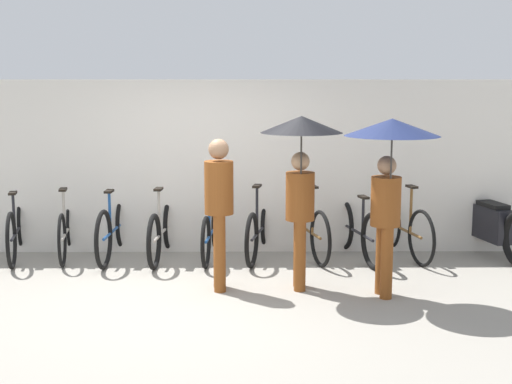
{
  "coord_description": "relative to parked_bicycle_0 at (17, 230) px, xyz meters",
  "views": [
    {
      "loc": [
        0.52,
        -7.32,
        2.35
      ],
      "look_at": [
        0.58,
        1.04,
        1.0
      ],
      "focal_mm": 50.0,
      "sensor_mm": 36.0,
      "label": 1
    }
  ],
  "objects": [
    {
      "name": "parked_bicycle_0",
      "position": [
        0.0,
        0.0,
        0.0
      ],
      "size": [
        0.52,
        1.79,
        1.07
      ],
      "rotation": [
        0.0,
        0.0,
        1.76
      ],
      "color": "black",
      "rests_on": "ground"
    },
    {
      "name": "pedestrian_center",
      "position": [
        3.61,
        -1.49,
        1.1
      ],
      "size": [
        0.89,
        0.89,
        1.94
      ],
      "rotation": [
        0.0,
        0.0,
        3.12
      ],
      "color": "brown",
      "rests_on": "ground"
    },
    {
      "name": "parked_bicycle_3",
      "position": [
        1.91,
        -0.05,
        -0.01
      ],
      "size": [
        0.44,
        1.77,
        1.1
      ],
      "rotation": [
        0.0,
        0.0,
        1.5
      ],
      "color": "black",
      "rests_on": "ground"
    },
    {
      "name": "pedestrian_leading",
      "position": [
        2.72,
        -1.43,
        0.61
      ],
      "size": [
        0.32,
        0.32,
        1.69
      ],
      "rotation": [
        0.0,
        0.0,
        3.22
      ],
      "color": "brown",
      "rests_on": "ground"
    },
    {
      "name": "parked_bicycle_7",
      "position": [
        4.45,
        -0.08,
        -0.01
      ],
      "size": [
        0.56,
        1.75,
        0.98
      ],
      "rotation": [
        0.0,
        0.0,
        1.79
      ],
      "color": "black",
      "rests_on": "ground"
    },
    {
      "name": "parked_bicycle_5",
      "position": [
        3.18,
        0.02,
        -0.01
      ],
      "size": [
        0.52,
        1.75,
        0.99
      ],
      "rotation": [
        0.0,
        0.0,
        1.38
      ],
      "color": "black",
      "rests_on": "ground"
    },
    {
      "name": "pedestrian_trailing",
      "position": [
        4.52,
        -1.78,
        1.14
      ],
      "size": [
        0.99,
        0.99,
        1.93
      ],
      "rotation": [
        0.0,
        0.0,
        3.26
      ],
      "color": "brown",
      "rests_on": "ground"
    },
    {
      "name": "parked_bicycle_8",
      "position": [
        5.09,
        0.02,
        0.0
      ],
      "size": [
        0.54,
        1.68,
        1.05
      ],
      "rotation": [
        0.0,
        0.0,
        1.8
      ],
      "color": "black",
      "rests_on": "ground"
    },
    {
      "name": "parked_bicycle_2",
      "position": [
        1.27,
        -0.01,
        0.01
      ],
      "size": [
        0.44,
        1.83,
        1.06
      ],
      "rotation": [
        0.0,
        0.0,
        1.52
      ],
      "color": "black",
      "rests_on": "ground"
    },
    {
      "name": "parked_bicycle_4",
      "position": [
        2.55,
        -0.01,
        -0.03
      ],
      "size": [
        0.44,
        1.69,
        1.06
      ],
      "rotation": [
        0.0,
        0.0,
        1.5
      ],
      "color": "black",
      "rests_on": "ground"
    },
    {
      "name": "parked_bicycle_1",
      "position": [
        0.64,
        0.04,
        -0.01
      ],
      "size": [
        0.44,
        1.65,
        0.99
      ],
      "rotation": [
        0.0,
        0.0,
        1.71
      ],
      "color": "black",
      "rests_on": "ground"
    },
    {
      "name": "back_wall",
      "position": [
        2.55,
        0.36,
        0.78
      ],
      "size": [
        14.25,
        0.12,
        2.32
      ],
      "color": "silver",
      "rests_on": "ground"
    },
    {
      "name": "parked_bicycle_6",
      "position": [
        3.82,
        0.0,
        0.0
      ],
      "size": [
        0.56,
        1.65,
        1.01
      ],
      "rotation": [
        0.0,
        0.0,
        1.82
      ],
      "color": "black",
      "rests_on": "ground"
    },
    {
      "name": "ground_plane",
      "position": [
        2.55,
        -1.82,
        -0.38
      ],
      "size": [
        30.0,
        30.0,
        0.0
      ],
      "primitive_type": "plane",
      "color": "gray"
    },
    {
      "name": "motorcycle",
      "position": [
        6.25,
        0.05,
        0.03
      ],
      "size": [
        0.7,
        1.94,
        0.93
      ],
      "rotation": [
        0.0,
        0.0,
        1.8
      ],
      "color": "black",
      "rests_on": "ground"
    }
  ]
}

